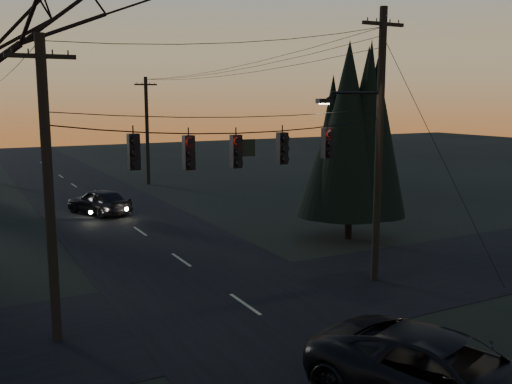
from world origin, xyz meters
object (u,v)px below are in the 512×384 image
utility_pole_left (58,340)px  evergreen_right (350,143)px  suv_near (447,378)px  utility_pole_right (374,280)px  sedan_oncoming_a (99,202)px  utility_pole_far_r (149,184)px

utility_pole_left → evergreen_right: evergreen_right is taller
evergreen_right → suv_near: 16.33m
utility_pole_right → suv_near: (-4.70, -8.05, 0.86)m
sedan_oncoming_a → utility_pole_left: bearing=49.7°
utility_pole_far_r → suv_near: 36.36m
utility_pole_right → suv_near: utility_pole_right is taller
utility_pole_left → utility_pole_far_r: (11.50, 28.00, 0.00)m
suv_near → utility_pole_far_r: bearing=63.3°
suv_near → sedan_oncoming_a: size_ratio=1.38×
utility_pole_left → utility_pole_far_r: bearing=67.7°
evergreen_right → sedan_oncoming_a: evergreen_right is taller
utility_pole_left → suv_near: (6.80, -8.05, 0.86)m
suv_near → evergreen_right: bearing=41.2°
evergreen_right → suv_near: evergreen_right is taller
utility_pole_right → utility_pole_left: 11.50m
utility_pole_right → utility_pole_left: size_ratio=1.18×
utility_pole_right → suv_near: bearing=-120.3°
utility_pole_right → sedan_oncoming_a: (-6.30, 17.55, 0.77)m
utility_pole_far_r → sedan_oncoming_a: (-6.30, -10.45, 0.77)m
utility_pole_right → utility_pole_left: bearing=180.0°
utility_pole_right → utility_pole_left: utility_pole_right is taller
utility_pole_right → suv_near: 9.36m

